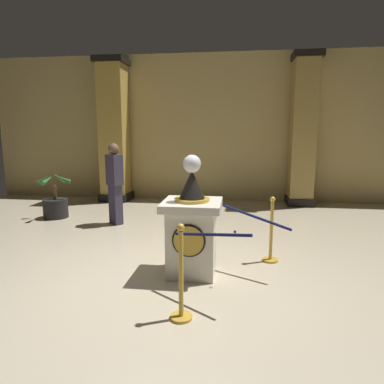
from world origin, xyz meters
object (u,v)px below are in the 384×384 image
(stanchion_far, at_px, (271,239))
(pedestal_clock, at_px, (192,229))
(stanchion_near, at_px, (181,286))
(bystander_guest, at_px, (115,182))
(potted_palm_left, at_px, (55,205))

(stanchion_far, bearing_deg, pedestal_clock, -151.36)
(stanchion_near, relative_size, bystander_guest, 0.61)
(potted_palm_left, height_order, bystander_guest, bystander_guest)
(bystander_guest, bearing_deg, stanchion_near, -60.66)
(pedestal_clock, distance_m, bystander_guest, 3.05)
(pedestal_clock, height_order, potted_palm_left, pedestal_clock)
(potted_palm_left, bearing_deg, stanchion_far, -24.29)
(stanchion_near, relative_size, stanchion_far, 1.03)
(bystander_guest, bearing_deg, potted_palm_left, 167.49)
(potted_palm_left, bearing_deg, bystander_guest, -12.51)
(stanchion_far, xyz_separation_m, bystander_guest, (-3.05, 1.73, 0.56))
(pedestal_clock, bearing_deg, potted_palm_left, 142.38)
(pedestal_clock, xyz_separation_m, stanchion_near, (0.04, -1.17, -0.28))
(pedestal_clock, xyz_separation_m, stanchion_far, (1.12, 0.61, -0.29))
(stanchion_near, distance_m, bystander_guest, 4.07)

